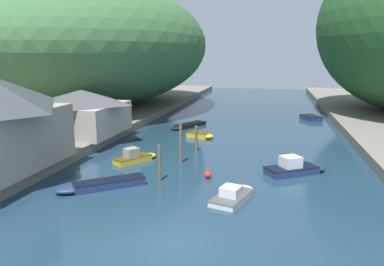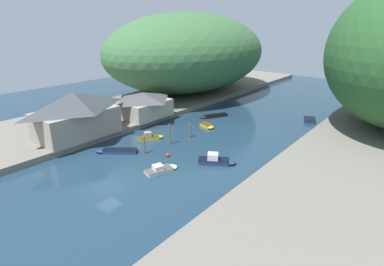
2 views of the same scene
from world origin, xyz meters
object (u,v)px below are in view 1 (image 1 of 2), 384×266
Objects in this scene: boat_far_right_bank at (309,117)px; boat_moored_right at (201,135)px; boathouse_shed at (82,111)px; person_on_quay at (16,161)px; boat_red_skiff at (187,126)px; boat_cabin_cruiser at (136,157)px; boat_open_rowboat at (234,194)px; channel_buoy_near at (208,174)px; boat_navy_launch at (297,168)px; boat_small_dinghy at (99,185)px.

boat_far_right_bank is 21.44m from boat_moored_right.
boathouse_shed reaches higher than boat_far_right_bank.
boat_red_skiff is at bearing -32.52° from person_on_quay.
boathouse_shed is at bearing -163.11° from boat_far_right_bank.
boat_cabin_cruiser is 11.78m from boat_moored_right.
boat_far_right_bank is (16.80, 10.51, 0.09)m from boat_red_skiff.
boat_open_rowboat is 16.15m from person_on_quay.
boathouse_shed is 12.10× the size of channel_buoy_near.
boat_red_skiff is at bearing 119.75° from boat_cabin_cruiser.
channel_buoy_near is at bearing -130.71° from boat_far_right_bank.
channel_buoy_near is (6.50, -20.50, 0.09)m from boat_red_skiff.
boat_red_skiff is (9.41, 10.88, -3.28)m from boathouse_shed.
boat_far_right_bank is (7.81, 34.88, 0.02)m from boat_open_rowboat.
boat_moored_right is (-10.28, 11.61, -0.15)m from boat_navy_launch.
boat_open_rowboat reaches higher than channel_buoy_near.
person_on_quay reaches higher than boat_red_skiff.
boat_moored_right is 21.89m from person_on_quay.
boat_navy_launch is at bearing 73.61° from boat_open_rowboat.
boat_far_right_bank is 28.35m from boat_navy_launch.
boathouse_shed is at bearing -6.51° from boat_small_dinghy.
boat_small_dinghy is (-0.90, -24.61, 0.05)m from boat_red_skiff.
boat_cabin_cruiser is at bearing -54.23° from person_on_quay.
boat_navy_launch is (14.27, -0.52, 0.05)m from boat_cabin_cruiser.
boat_small_dinghy is (8.51, -13.73, -3.23)m from boathouse_shed.
boat_open_rowboat is (9.80, -7.24, -0.10)m from boat_cabin_cruiser.
boat_moored_right is at bearing -171.61° from boat_navy_launch.
boathouse_shed is 14.72m from person_on_quay.
boat_navy_launch is (4.47, 6.73, 0.15)m from boat_open_rowboat.
boat_small_dinghy is (-17.70, -35.12, -0.03)m from boat_far_right_bank.
boat_small_dinghy is at bearing -139.08° from boat_far_right_bank.
boat_red_skiff is at bearing -175.82° from boat_navy_launch.
boat_navy_launch reaches higher than boat_small_dinghy.
boat_far_right_bank is at bearing 39.21° from boathouse_shed.
boat_small_dinghy is 15.96m from boat_navy_launch.
boat_moored_right is at bearing 102.70° from boat_cabin_cruiser.
boat_small_dinghy is 8.46m from channel_buoy_near.
boat_navy_launch is (-3.35, -28.16, 0.13)m from boat_far_right_bank.
boat_cabin_cruiser is at bearing -36.00° from boathouse_shed.
boat_small_dinghy is 6.41m from person_on_quay.
boat_cabin_cruiser is 0.74× the size of boat_small_dinghy.
boat_cabin_cruiser is 0.92× the size of boat_far_right_bank.
boat_red_skiff is 17.15m from boat_cabin_cruiser.
boathouse_shed reaches higher than boat_red_skiff.
boat_red_skiff is 7.55× the size of channel_buoy_near.
boathouse_shed reaches higher than boat_cabin_cruiser.
boat_red_skiff is 22.19m from boat_navy_launch.
boat_navy_launch is (22.87, -6.77, -3.07)m from boathouse_shed.
boat_moored_right is 14.84m from channel_buoy_near.
boat_red_skiff is 1.83× the size of boat_moored_right.
channel_buoy_near is (7.31, -3.37, -0.07)m from boat_cabin_cruiser.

